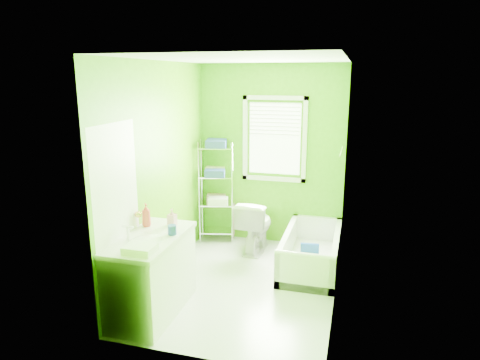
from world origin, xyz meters
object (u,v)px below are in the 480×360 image
(bathtub, at_px, (311,256))
(toilet, at_px, (255,225))
(vanity, at_px, (152,272))
(wire_shelf_unit, at_px, (217,180))

(bathtub, bearing_deg, toilet, 157.65)
(toilet, height_order, vanity, vanity)
(toilet, distance_m, wire_shelf_unit, 0.89)
(toilet, distance_m, vanity, 2.00)
(bathtub, relative_size, wire_shelf_unit, 0.97)
(vanity, xyz_separation_m, wire_shelf_unit, (0.01, 2.15, 0.48))
(toilet, xyz_separation_m, vanity, (-0.65, -1.89, 0.07))
(toilet, relative_size, vanity, 0.67)
(bathtub, height_order, vanity, vanity)
(bathtub, height_order, toilet, toilet)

